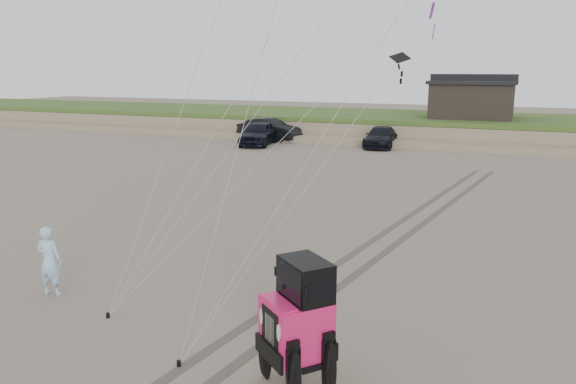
# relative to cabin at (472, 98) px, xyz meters

# --- Properties ---
(ground) EXTENTS (160.00, 160.00, 0.00)m
(ground) POSITION_rel_cabin_xyz_m (-2.00, -37.00, -3.24)
(ground) COLOR #6B6054
(ground) RESTS_ON ground
(dune_ridge) EXTENTS (160.00, 14.25, 1.73)m
(dune_ridge) POSITION_rel_cabin_xyz_m (-2.00, 0.50, -2.42)
(dune_ridge) COLOR #7A6B54
(dune_ridge) RESTS_ON ground
(cabin) EXTENTS (6.40, 5.40, 3.35)m
(cabin) POSITION_rel_cabin_xyz_m (0.00, 0.00, 0.00)
(cabin) COLOR black
(cabin) RESTS_ON dune_ridge
(truck_a) EXTENTS (2.93, 5.33, 1.72)m
(truck_a) POSITION_rel_cabin_xyz_m (-14.02, -9.17, -2.38)
(truck_a) COLOR black
(truck_a) RESTS_ON ground
(truck_b) EXTENTS (5.38, 2.64, 1.70)m
(truck_b) POSITION_rel_cabin_xyz_m (-14.46, -6.31, -2.39)
(truck_b) COLOR black
(truck_b) RESTS_ON ground
(truck_c) EXTENTS (2.43, 5.07, 1.43)m
(truck_c) POSITION_rel_cabin_xyz_m (-5.49, -6.76, -2.52)
(truck_c) COLOR black
(truck_c) RESTS_ON ground
(jeep) EXTENTS (4.90, 5.25, 1.88)m
(jeep) POSITION_rel_cabin_xyz_m (0.54, -37.85, -2.30)
(jeep) COLOR #DC1C5F
(jeep) RESTS_ON ground
(man) EXTENTS (0.71, 0.53, 1.76)m
(man) POSITION_rel_cabin_xyz_m (-6.62, -36.32, -2.36)
(man) COLOR #91C9E0
(man) RESTS_ON ground
(stake_main) EXTENTS (0.08, 0.08, 0.12)m
(stake_main) POSITION_rel_cabin_xyz_m (-4.43, -36.86, -3.18)
(stake_main) COLOR black
(stake_main) RESTS_ON ground
(stake_aux) EXTENTS (0.08, 0.08, 0.12)m
(stake_aux) POSITION_rel_cabin_xyz_m (-1.77, -38.03, -3.18)
(stake_aux) COLOR black
(stake_aux) RESTS_ON ground
(tire_tracks) EXTENTS (5.22, 29.74, 0.01)m
(tire_tracks) POSITION_rel_cabin_xyz_m (0.00, -29.00, -3.23)
(tire_tracks) COLOR #4C443D
(tire_tracks) RESTS_ON ground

